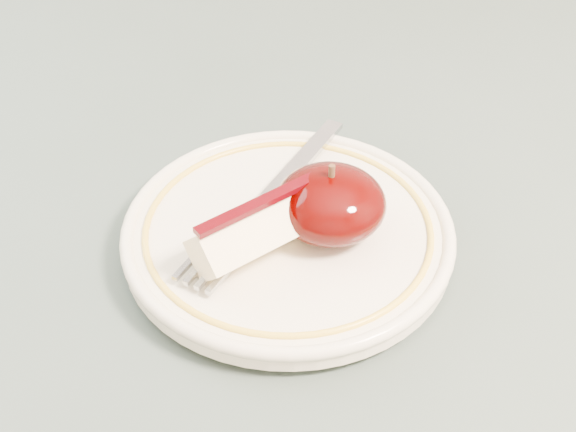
# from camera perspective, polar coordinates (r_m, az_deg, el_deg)

# --- Properties ---
(table) EXTENTS (0.90, 0.90, 0.75)m
(table) POSITION_cam_1_polar(r_m,az_deg,el_deg) (0.58, -6.60, -9.13)
(table) COLOR brown
(table) RESTS_ON ground
(plate) EXTENTS (0.21, 0.21, 0.02)m
(plate) POSITION_cam_1_polar(r_m,az_deg,el_deg) (0.51, -0.00, -1.19)
(plate) COLOR beige
(plate) RESTS_ON table
(apple_half) EXTENTS (0.07, 0.07, 0.05)m
(apple_half) POSITION_cam_1_polar(r_m,az_deg,el_deg) (0.50, 3.03, 0.89)
(apple_half) COLOR black
(apple_half) RESTS_ON plate
(apple_wedge) EXTENTS (0.09, 0.09, 0.04)m
(apple_wedge) POSITION_cam_1_polar(r_m,az_deg,el_deg) (0.48, -2.02, -0.93)
(apple_wedge) COLOR #F7EAB6
(apple_wedge) RESTS_ON plate
(fork) EXTENTS (0.09, 0.18, 0.00)m
(fork) POSITION_cam_1_polar(r_m,az_deg,el_deg) (0.52, -1.49, 1.14)
(fork) COLOR #94969C
(fork) RESTS_ON plate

